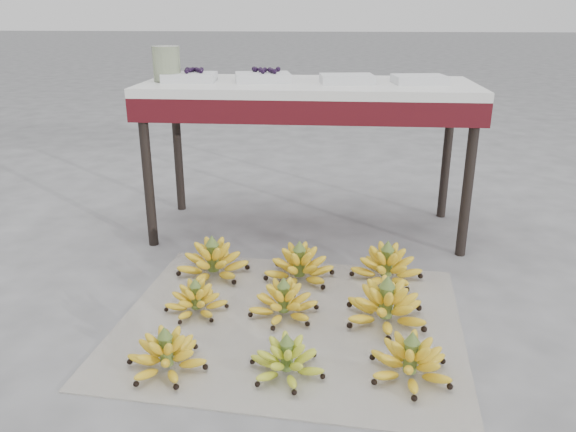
# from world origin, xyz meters

# --- Properties ---
(ground) EXTENTS (60.00, 60.00, 0.00)m
(ground) POSITION_xyz_m (0.00, 0.00, 0.00)
(ground) COLOR #5D5D5F
(ground) RESTS_ON ground
(newspaper_mat) EXTENTS (1.34, 1.16, 0.01)m
(newspaper_mat) POSITION_xyz_m (-0.01, 0.00, 0.00)
(newspaper_mat) COLOR white
(newspaper_mat) RESTS_ON ground
(bunch_front_left) EXTENTS (0.32, 0.32, 0.16)m
(bunch_front_left) POSITION_xyz_m (-0.38, -0.33, 0.06)
(bunch_front_left) COLOR yellow
(bunch_front_left) RESTS_ON newspaper_mat
(bunch_front_center) EXTENTS (0.32, 0.32, 0.15)m
(bunch_front_center) POSITION_xyz_m (0.01, -0.32, 0.06)
(bunch_front_center) COLOR #9DB934
(bunch_front_center) RESTS_ON newspaper_mat
(bunch_front_right) EXTENTS (0.28, 0.28, 0.16)m
(bunch_front_right) POSITION_xyz_m (0.40, -0.30, 0.06)
(bunch_front_right) COLOR yellow
(bunch_front_right) RESTS_ON newspaper_mat
(bunch_mid_left) EXTENTS (0.24, 0.24, 0.14)m
(bunch_mid_left) POSITION_xyz_m (-0.37, 0.04, 0.05)
(bunch_mid_left) COLOR yellow
(bunch_mid_left) RESTS_ON newspaper_mat
(bunch_mid_center) EXTENTS (0.30, 0.30, 0.16)m
(bunch_mid_center) POSITION_xyz_m (-0.03, 0.04, 0.06)
(bunch_mid_center) COLOR yellow
(bunch_mid_center) RESTS_ON newspaper_mat
(bunch_mid_right) EXTENTS (0.35, 0.35, 0.19)m
(bunch_mid_right) POSITION_xyz_m (0.35, 0.03, 0.07)
(bunch_mid_right) COLOR yellow
(bunch_mid_right) RESTS_ON newspaper_mat
(bunch_back_left) EXTENTS (0.34, 0.34, 0.19)m
(bunch_back_left) POSITION_xyz_m (-0.37, 0.36, 0.07)
(bunch_back_left) COLOR yellow
(bunch_back_left) RESTS_ON newspaper_mat
(bunch_back_center) EXTENTS (0.32, 0.32, 0.18)m
(bunch_back_center) POSITION_xyz_m (0.01, 0.35, 0.07)
(bunch_back_center) COLOR yellow
(bunch_back_center) RESTS_ON newspaper_mat
(bunch_back_right) EXTENTS (0.34, 0.34, 0.18)m
(bunch_back_right) POSITION_xyz_m (0.38, 0.38, 0.07)
(bunch_back_right) COLOR yellow
(bunch_back_right) RESTS_ON newspaper_mat
(vendor_table) EXTENTS (1.60, 0.64, 0.77)m
(vendor_table) POSITION_xyz_m (0.01, 0.95, 0.68)
(vendor_table) COLOR black
(vendor_table) RESTS_ON ground
(tray_far_left) EXTENTS (0.27, 0.20, 0.06)m
(tray_far_left) POSITION_xyz_m (-0.57, 0.93, 0.79)
(tray_far_left) COLOR silver
(tray_far_left) RESTS_ON vendor_table
(tray_left) EXTENTS (0.29, 0.24, 0.07)m
(tray_left) POSITION_xyz_m (-0.22, 0.95, 0.79)
(tray_left) COLOR silver
(tray_left) RESTS_ON vendor_table
(tray_right) EXTENTS (0.27, 0.21, 0.04)m
(tray_right) POSITION_xyz_m (0.19, 0.92, 0.79)
(tray_right) COLOR silver
(tray_right) RESTS_ON vendor_table
(tray_far_right) EXTENTS (0.26, 0.21, 0.04)m
(tray_far_right) POSITION_xyz_m (0.53, 0.93, 0.79)
(tray_far_right) COLOR silver
(tray_far_right) RESTS_ON vendor_table
(glass_jar) EXTENTS (0.16, 0.16, 0.17)m
(glass_jar) POSITION_xyz_m (-0.68, 0.91, 0.85)
(glass_jar) COLOR beige
(glass_jar) RESTS_ON vendor_table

